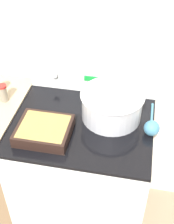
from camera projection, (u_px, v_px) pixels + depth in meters
kitchen_wall at (95, 37)px, 1.74m from camera, size 8.00×0.05×2.50m
stove_range at (83, 175)px, 1.99m from camera, size 0.76×0.67×0.92m
control_panel at (93, 77)px, 1.85m from camera, size 0.76×0.07×0.19m
mixing_bowl at (112, 104)px, 1.66m from camera, size 0.34×0.34×0.16m
casserole_dish at (44, 130)px, 1.59m from camera, size 0.27×0.24×0.06m
ladle at (152, 127)px, 1.60m from camera, size 0.08×0.28×0.08m
spice_jar_red_cap at (3, 93)px, 1.78m from camera, size 0.05×0.05×0.10m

